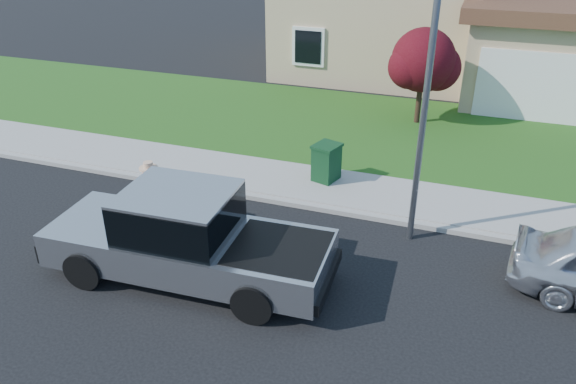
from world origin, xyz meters
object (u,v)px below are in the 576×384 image
(trash_bin, at_px, (326,162))
(street_lamp, at_px, (425,96))
(woman, at_px, (152,198))
(ornamental_tree, at_px, (424,63))
(pickup_truck, at_px, (187,239))

(trash_bin, distance_m, street_lamp, 4.13)
(woman, bearing_deg, ornamental_tree, -94.79)
(woman, xyz_separation_m, street_lamp, (5.50, 1.48, 2.49))
(trash_bin, bearing_deg, street_lamp, -22.38)
(pickup_truck, xyz_separation_m, street_lamp, (3.90, 2.82, 2.41))
(street_lamp, bearing_deg, trash_bin, 160.95)
(pickup_truck, distance_m, street_lamp, 5.38)
(woman, relative_size, ornamental_tree, 0.54)
(pickup_truck, bearing_deg, street_lamp, 33.32)
(pickup_truck, relative_size, street_lamp, 1.00)
(woman, xyz_separation_m, ornamental_tree, (4.68, 8.77, 1.28))
(street_lamp, bearing_deg, woman, -145.02)
(ornamental_tree, bearing_deg, woman, -118.11)
(woman, distance_m, ornamental_tree, 10.02)
(woman, height_order, trash_bin, woman)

